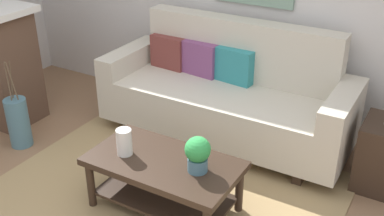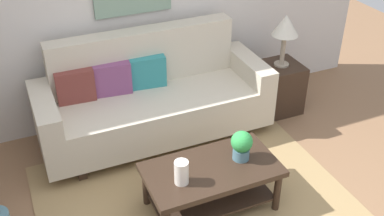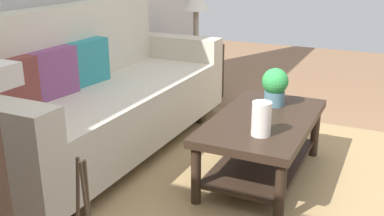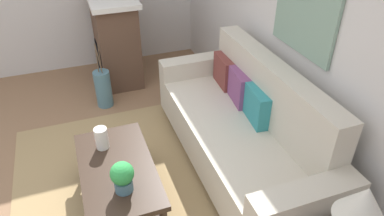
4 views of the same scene
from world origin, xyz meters
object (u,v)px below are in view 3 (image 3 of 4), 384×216
throw_pillow_plum (52,73)px  tabletop_vase (261,119)px  side_table (196,73)px  coffee_table (263,134)px  couch (103,97)px  potted_plant_tabletop (275,86)px  throw_pillow_teal (86,62)px  table_lamp (196,1)px  throw_pillow_maroon (9,87)px

throw_pillow_plum → tabletop_vase: size_ratio=1.80×
side_table → coffee_table: bearing=-140.7°
coffee_table → side_table: side_table is taller
couch → potted_plant_tabletop: (0.36, -1.18, 0.14)m
coffee_table → throw_pillow_teal: bearing=93.6°
throw_pillow_teal → table_lamp: size_ratio=0.63×
potted_plant_tabletop → side_table: (1.09, 1.10, -0.29)m
couch → throw_pillow_maroon: bearing=170.1°
side_table → throw_pillow_plum: bearing=173.6°
couch → side_table: couch is taller
throw_pillow_plum → side_table: bearing=-6.4°
couch → throw_pillow_teal: size_ratio=6.36×
coffee_table → tabletop_vase: size_ratio=5.49×
coffee_table → tabletop_vase: bearing=-166.8°
throw_pillow_teal → coffee_table: size_ratio=0.33×
potted_plant_tabletop → coffee_table: bearing=-177.6°
throw_pillow_maroon → table_lamp: bearing=-5.4°
couch → potted_plant_tabletop: 1.24m
tabletop_vase → table_lamp: table_lamp is taller
couch → potted_plant_tabletop: couch is taller
throw_pillow_teal → potted_plant_tabletop: size_ratio=1.37×
side_table → potted_plant_tabletop: bearing=-134.6°
throw_pillow_maroon → side_table: size_ratio=0.64×
coffee_table → side_table: size_ratio=1.96×
throw_pillow_maroon → coffee_table: throw_pillow_maroon is taller
throw_pillow_plum → throw_pillow_maroon: bearing=180.0°
tabletop_vase → table_lamp: bearing=35.6°
throw_pillow_maroon → tabletop_vase: (0.51, -1.39, -0.15)m
throw_pillow_teal → table_lamp: 1.49m
tabletop_vase → side_table: (1.65, 1.18, -0.25)m
table_lamp → couch: bearing=176.9°
tabletop_vase → couch: bearing=80.6°
throw_pillow_teal → throw_pillow_plum: bearing=180.0°
throw_pillow_teal → tabletop_vase: throw_pillow_teal is taller
coffee_table → table_lamp: bearing=39.3°
couch → throw_pillow_plum: couch is taller
table_lamp → coffee_table: bearing=-140.7°
throw_pillow_maroon → table_lamp: table_lamp is taller
potted_plant_tabletop → table_lamp: size_ratio=0.46×
coffee_table → potted_plant_tabletop: potted_plant_tabletop is taller
throw_pillow_teal → potted_plant_tabletop: (0.36, -1.31, -0.11)m
throw_pillow_teal → table_lamp: bearing=-8.0°
throw_pillow_plum → table_lamp: (1.80, -0.20, 0.31)m
throw_pillow_teal → coffee_table: throw_pillow_teal is taller
throw_pillow_maroon → tabletop_vase: bearing=-69.8°
tabletop_vase → potted_plant_tabletop: potted_plant_tabletop is taller
tabletop_vase → potted_plant_tabletop: (0.56, 0.08, 0.04)m
couch → table_lamp: (1.45, -0.08, 0.56)m
throw_pillow_teal → tabletop_vase: 1.41m
couch → throw_pillow_plum: (-0.36, 0.13, 0.25)m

